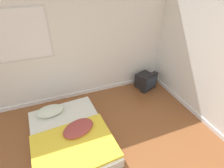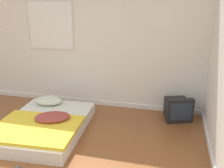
{
  "view_description": "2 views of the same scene",
  "coord_description": "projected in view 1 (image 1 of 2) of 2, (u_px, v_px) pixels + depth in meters",
  "views": [
    {
      "loc": [
        -0.15,
        -0.6,
        2.59
      ],
      "look_at": [
        0.88,
        2.03,
        0.71
      ],
      "focal_mm": 28.0,
      "sensor_mm": 36.0,
      "label": 1
    },
    {
      "loc": [
        1.88,
        -1.71,
        2.03
      ],
      "look_at": [
        0.94,
        1.99,
        0.77
      ],
      "focal_mm": 40.0,
      "sensor_mm": 36.0,
      "label": 2
    }
  ],
  "objects": [
    {
      "name": "wall_back",
      "position": [
        55.0,
        46.0,
        3.48
      ],
      "size": [
        7.36,
        0.08,
        2.6
      ],
      "color": "white",
      "rests_on": "ground_plane"
    },
    {
      "name": "mattress_bed",
      "position": [
        70.0,
        136.0,
        3.07
      ],
      "size": [
        1.37,
        1.79,
        0.34
      ],
      "color": "silver",
      "rests_on": "ground_plane"
    },
    {
      "name": "crt_tv",
      "position": [
        146.0,
        81.0,
        4.43
      ],
      "size": [
        0.53,
        0.5,
        0.43
      ],
      "color": "black",
      "rests_on": "ground_plane"
    }
  ]
}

